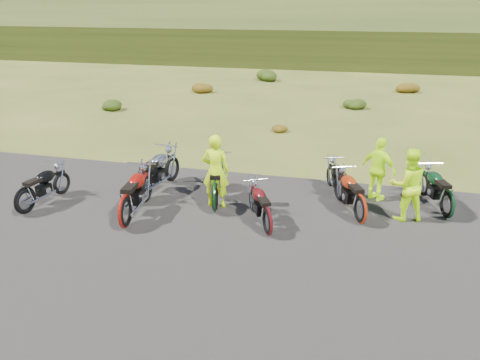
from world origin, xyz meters
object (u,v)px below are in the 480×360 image
(motorcycle_3, at_px, (143,202))
(motorcycle_7, at_px, (445,218))
(motorcycle_0, at_px, (27,214))
(person_middle, at_px, (216,172))

(motorcycle_3, relative_size, motorcycle_7, 1.16)
(motorcycle_7, bearing_deg, motorcycle_3, 79.17)
(motorcycle_0, relative_size, person_middle, 1.02)
(motorcycle_7, bearing_deg, person_middle, 79.57)
(motorcycle_0, distance_m, motorcycle_3, 2.88)
(person_middle, bearing_deg, motorcycle_0, 17.70)
(motorcycle_0, height_order, motorcycle_7, motorcycle_7)
(motorcycle_7, relative_size, person_middle, 1.05)
(motorcycle_0, xyz_separation_m, motorcycle_7, (10.19, 2.33, 0.00))
(motorcycle_3, height_order, motorcycle_7, motorcycle_3)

